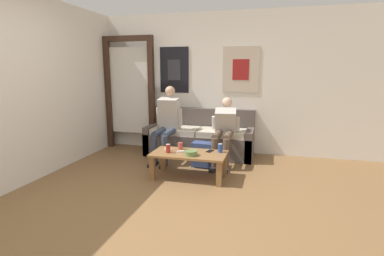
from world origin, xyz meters
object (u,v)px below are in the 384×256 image
person_seated_teen (224,129)px  drink_can_red (168,148)px  person_seated_adult (167,121)px  game_controller_near_left (168,149)px  couch (200,139)px  game_controller_near_right (182,152)px  ceramic_bowl (191,153)px  cell_phone (210,151)px  backpack (203,155)px  pillar_candle (180,146)px  drink_can_blue (220,148)px  coffee_table (189,157)px

person_seated_teen → drink_can_red: person_seated_teen is taller
person_seated_adult → game_controller_near_left: bearing=-69.6°
couch → game_controller_near_right: couch is taller
person_seated_teen → couch: bearing=142.3°
person_seated_teen → ceramic_bowl: (-0.31, -0.94, -0.17)m
person_seated_adult → cell_phone: (0.88, -0.66, -0.29)m
couch → backpack: bearing=-72.1°
person_seated_teen → drink_can_red: bearing=-126.7°
drink_can_red → game_controller_near_right: drink_can_red is taller
person_seated_adult → pillar_candle: (0.43, -0.65, -0.25)m
pillar_candle → backpack: bearing=55.5°
person_seated_teen → game_controller_near_left: person_seated_teen is taller
couch → backpack: size_ratio=4.87×
game_controller_near_right → couch: bearing=91.3°
drink_can_red → cell_phone: size_ratio=0.83×
cell_phone → drink_can_blue: bearing=-2.4°
backpack → ceramic_bowl: (-0.02, -0.66, 0.22)m
coffee_table → cell_phone: 0.32m
drink_can_red → cell_phone: drink_can_red is taller
ceramic_bowl → drink_can_red: drink_can_red is taller
person_seated_adult → game_controller_near_right: bearing=-58.0°
coffee_table → backpack: (0.09, 0.54, -0.12)m
coffee_table → game_controller_near_left: game_controller_near_left is taller
person_seated_teen → pillar_candle: size_ratio=9.56×
game_controller_near_left → game_controller_near_right: (0.23, -0.08, 0.00)m
cell_phone → person_seated_teen: bearing=81.3°
coffee_table → drink_can_blue: drink_can_blue is taller
backpack → pillar_candle: bearing=-124.5°
coffee_table → game_controller_near_right: 0.13m
ceramic_bowl → game_controller_near_right: bearing=144.7°
drink_can_blue → game_controller_near_left: drink_can_blue is taller
game_controller_near_right → cell_phone: bearing=22.2°
person_seated_teen → coffee_table: bearing=-114.6°
drink_can_red → game_controller_near_right: (0.19, 0.07, -0.05)m
ceramic_bowl → drink_can_red: (-0.35, 0.05, 0.02)m
couch → drink_can_blue: (0.55, -1.07, 0.15)m
ceramic_bowl → drink_can_blue: size_ratio=1.45×
pillar_candle → cell_phone: 0.45m
backpack → game_controller_near_left: 0.66m
person_seated_adult → drink_can_red: 0.97m
couch → game_controller_near_left: couch is taller
drink_can_red → game_controller_near_left: (-0.05, 0.14, -0.05)m
coffee_table → ceramic_bowl: size_ratio=5.89×
person_seated_teen → drink_can_blue: bearing=-85.7°
backpack → game_controller_near_right: bearing=-108.9°
couch → pillar_candle: (-0.05, -1.05, 0.13)m
couch → person_seated_teen: person_seated_teen is taller
person_seated_adult → cell_phone: bearing=-36.9°
coffee_table → person_seated_adult: person_seated_adult is taller
drink_can_blue → game_controller_near_left: (-0.76, -0.07, -0.05)m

